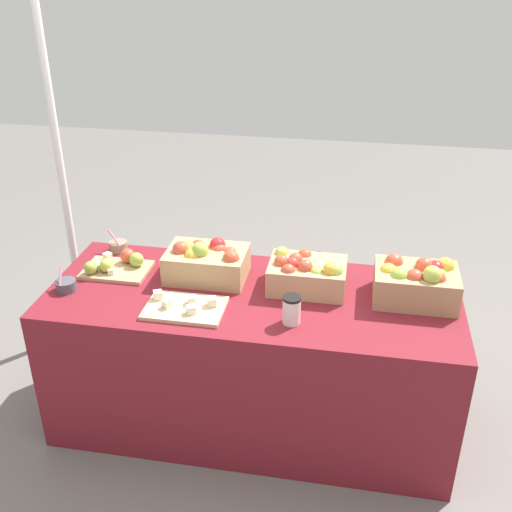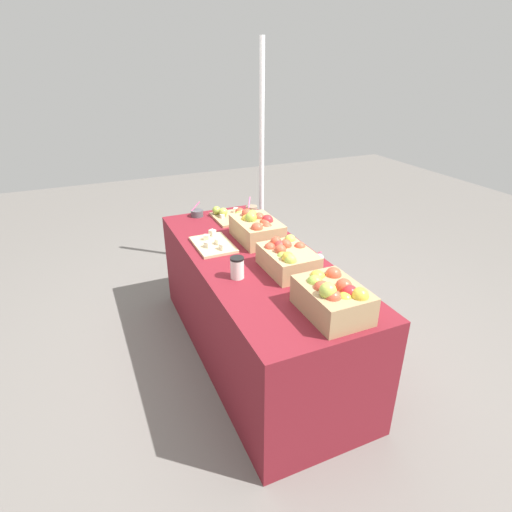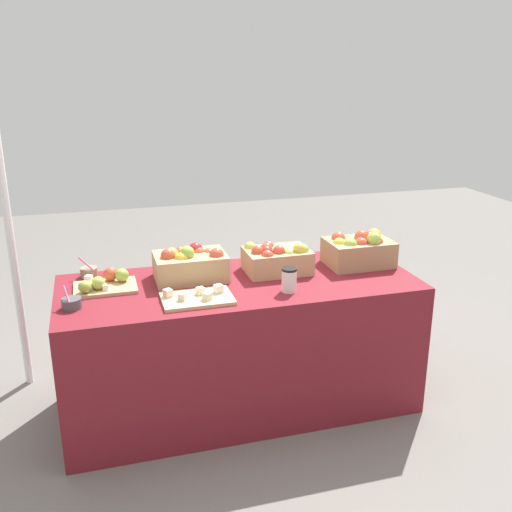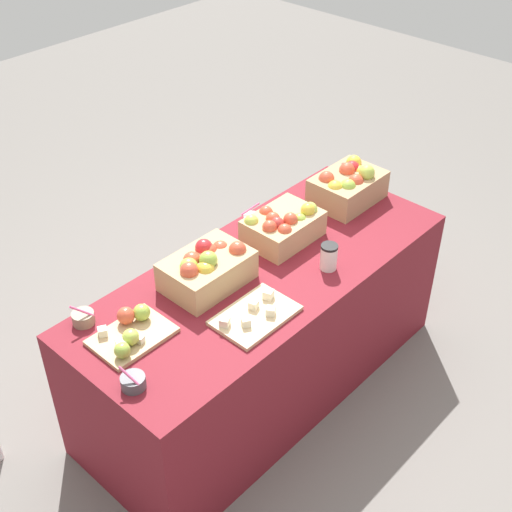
{
  "view_description": "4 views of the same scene",
  "coord_description": "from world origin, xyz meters",
  "px_view_note": "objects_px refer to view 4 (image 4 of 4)",
  "views": [
    {
      "loc": [
        0.44,
        -2.36,
        2.18
      ],
      "look_at": [
        0.03,
        -0.04,
        0.96
      ],
      "focal_mm": 42.49,
      "sensor_mm": 36.0,
      "label": 1
    },
    {
      "loc": [
        2.14,
        -0.95,
        1.87
      ],
      "look_at": [
        0.11,
        -0.05,
        0.8
      ],
      "focal_mm": 29.18,
      "sensor_mm": 36.0,
      "label": 2
    },
    {
      "loc": [
        -0.72,
        -2.8,
        1.84
      ],
      "look_at": [
        0.1,
        0.04,
        0.86
      ],
      "focal_mm": 40.63,
      "sensor_mm": 36.0,
      "label": 3
    },
    {
      "loc": [
        -1.86,
        -1.67,
        2.68
      ],
      "look_at": [
        -0.09,
        -0.03,
        0.88
      ],
      "focal_mm": 48.83,
      "sensor_mm": 36.0,
      "label": 4
    }
  ],
  "objects_px": {
    "apple_crate_right": "(207,268)",
    "sample_bowl_far": "(133,382)",
    "apple_crate_left": "(348,184)",
    "coffee_cup": "(329,257)",
    "cutting_board_back": "(131,332)",
    "sample_bowl_mid": "(83,318)",
    "sample_bowl_near": "(252,219)",
    "apple_crate_middle": "(283,226)",
    "cutting_board_front": "(255,315)"
  },
  "relations": [
    {
      "from": "sample_bowl_near",
      "to": "cutting_board_back",
      "type": "bearing_deg",
      "value": -167.48
    },
    {
      "from": "apple_crate_right",
      "to": "sample_bowl_far",
      "type": "distance_m",
      "value": 0.66
    },
    {
      "from": "cutting_board_back",
      "to": "sample_bowl_far",
      "type": "bearing_deg",
      "value": -127.24
    },
    {
      "from": "sample_bowl_mid",
      "to": "sample_bowl_far",
      "type": "distance_m",
      "value": 0.44
    },
    {
      "from": "apple_crate_right",
      "to": "sample_bowl_near",
      "type": "height_order",
      "value": "apple_crate_right"
    },
    {
      "from": "sample_bowl_near",
      "to": "sample_bowl_far",
      "type": "relative_size",
      "value": 0.94
    },
    {
      "from": "apple_crate_right",
      "to": "sample_bowl_far",
      "type": "relative_size",
      "value": 3.5
    },
    {
      "from": "apple_crate_left",
      "to": "sample_bowl_near",
      "type": "xyz_separation_m",
      "value": [
        -0.5,
        0.22,
        -0.07
      ]
    },
    {
      "from": "sample_bowl_far",
      "to": "apple_crate_left",
      "type": "bearing_deg",
      "value": 7.31
    },
    {
      "from": "sample_bowl_mid",
      "to": "apple_crate_right",
      "type": "bearing_deg",
      "value": -19.6
    },
    {
      "from": "sample_bowl_far",
      "to": "coffee_cup",
      "type": "distance_m",
      "value": 1.07
    },
    {
      "from": "apple_crate_middle",
      "to": "cutting_board_front",
      "type": "xyz_separation_m",
      "value": [
        -0.5,
        -0.28,
        -0.07
      ]
    },
    {
      "from": "apple_crate_right",
      "to": "apple_crate_left",
      "type": "bearing_deg",
      "value": -2.04
    },
    {
      "from": "cutting_board_back",
      "to": "sample_bowl_mid",
      "type": "bearing_deg",
      "value": 110.08
    },
    {
      "from": "apple_crate_middle",
      "to": "coffee_cup",
      "type": "distance_m",
      "value": 0.3
    },
    {
      "from": "apple_crate_right",
      "to": "coffee_cup",
      "type": "height_order",
      "value": "apple_crate_right"
    },
    {
      "from": "cutting_board_back",
      "to": "sample_bowl_far",
      "type": "distance_m",
      "value": 0.27
    },
    {
      "from": "apple_crate_middle",
      "to": "apple_crate_left",
      "type": "bearing_deg",
      "value": -1.47
    },
    {
      "from": "apple_crate_middle",
      "to": "coffee_cup",
      "type": "xyz_separation_m",
      "value": [
        -0.03,
        -0.3,
        -0.01
      ]
    },
    {
      "from": "apple_crate_right",
      "to": "cutting_board_back",
      "type": "relative_size",
      "value": 1.2
    },
    {
      "from": "apple_crate_right",
      "to": "sample_bowl_near",
      "type": "relative_size",
      "value": 3.72
    },
    {
      "from": "apple_crate_left",
      "to": "cutting_board_back",
      "type": "bearing_deg",
      "value": 179.57
    },
    {
      "from": "cutting_board_front",
      "to": "sample_bowl_mid",
      "type": "height_order",
      "value": "sample_bowl_mid"
    },
    {
      "from": "cutting_board_front",
      "to": "coffee_cup",
      "type": "height_order",
      "value": "coffee_cup"
    },
    {
      "from": "apple_crate_middle",
      "to": "apple_crate_right",
      "type": "height_order",
      "value": "apple_crate_right"
    },
    {
      "from": "apple_crate_right",
      "to": "sample_bowl_mid",
      "type": "bearing_deg",
      "value": 160.4
    },
    {
      "from": "apple_crate_right",
      "to": "apple_crate_middle",
      "type": "bearing_deg",
      "value": -2.63
    },
    {
      "from": "apple_crate_middle",
      "to": "cutting_board_front",
      "type": "height_order",
      "value": "apple_crate_middle"
    },
    {
      "from": "sample_bowl_near",
      "to": "coffee_cup",
      "type": "distance_m",
      "value": 0.51
    },
    {
      "from": "cutting_board_front",
      "to": "cutting_board_back",
      "type": "relative_size",
      "value": 1.09
    },
    {
      "from": "apple_crate_middle",
      "to": "cutting_board_back",
      "type": "bearing_deg",
      "value": -179.87
    },
    {
      "from": "sample_bowl_near",
      "to": "apple_crate_left",
      "type": "bearing_deg",
      "value": -23.5
    },
    {
      "from": "sample_bowl_near",
      "to": "apple_crate_right",
      "type": "bearing_deg",
      "value": -159.18
    },
    {
      "from": "coffee_cup",
      "to": "apple_crate_left",
      "type": "bearing_deg",
      "value": 28.52
    },
    {
      "from": "cutting_board_front",
      "to": "sample_bowl_mid",
      "type": "xyz_separation_m",
      "value": [
        -0.51,
        0.49,
        0.01
      ]
    },
    {
      "from": "apple_crate_left",
      "to": "cutting_board_front",
      "type": "relative_size",
      "value": 1.06
    },
    {
      "from": "sample_bowl_near",
      "to": "sample_bowl_mid",
      "type": "height_order",
      "value": "sample_bowl_mid"
    },
    {
      "from": "sample_bowl_far",
      "to": "cutting_board_back",
      "type": "bearing_deg",
      "value": 52.76
    },
    {
      "from": "apple_crate_middle",
      "to": "sample_bowl_far",
      "type": "height_order",
      "value": "apple_crate_middle"
    },
    {
      "from": "apple_crate_right",
      "to": "cutting_board_front",
      "type": "xyz_separation_m",
      "value": [
        -0.02,
        -0.31,
        -0.07
      ]
    },
    {
      "from": "sample_bowl_near",
      "to": "sample_bowl_far",
      "type": "bearing_deg",
      "value": -158.91
    },
    {
      "from": "apple_crate_middle",
      "to": "sample_bowl_mid",
      "type": "bearing_deg",
      "value": 168.23
    },
    {
      "from": "apple_crate_right",
      "to": "sample_bowl_near",
      "type": "bearing_deg",
      "value": 20.82
    },
    {
      "from": "apple_crate_middle",
      "to": "coffee_cup",
      "type": "height_order",
      "value": "apple_crate_middle"
    },
    {
      "from": "apple_crate_middle",
      "to": "apple_crate_right",
      "type": "bearing_deg",
      "value": 177.37
    },
    {
      "from": "sample_bowl_far",
      "to": "cutting_board_front",
      "type": "bearing_deg",
      "value": -6.44
    },
    {
      "from": "sample_bowl_near",
      "to": "cutting_board_front",
      "type": "bearing_deg",
      "value": -135.79
    },
    {
      "from": "sample_bowl_near",
      "to": "sample_bowl_mid",
      "type": "distance_m",
      "value": 1.01
    },
    {
      "from": "apple_crate_right",
      "to": "coffee_cup",
      "type": "distance_m",
      "value": 0.55
    },
    {
      "from": "sample_bowl_far",
      "to": "coffee_cup",
      "type": "relative_size",
      "value": 0.86
    }
  ]
}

